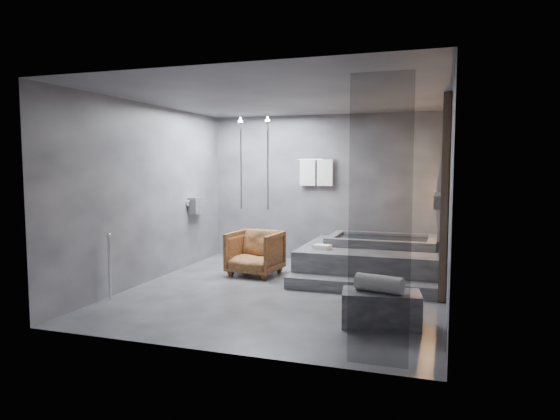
% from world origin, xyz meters
% --- Properties ---
extents(room, '(5.00, 5.04, 2.82)m').
position_xyz_m(room, '(0.40, 0.24, 1.73)').
color(room, '#2F2F31').
rests_on(room, ground).
extents(tub_deck, '(2.20, 2.00, 0.50)m').
position_xyz_m(tub_deck, '(1.05, 1.45, 0.25)').
color(tub_deck, '#343436').
rests_on(tub_deck, ground).
extents(tub_step, '(2.20, 0.36, 0.18)m').
position_xyz_m(tub_step, '(1.05, 0.27, 0.09)').
color(tub_step, '#343436').
rests_on(tub_step, ground).
extents(concrete_bench, '(0.95, 0.62, 0.40)m').
position_xyz_m(concrete_bench, '(1.53, -1.15, 0.20)').
color(concrete_bench, '#353537').
rests_on(concrete_bench, ground).
extents(driftwood_chair, '(0.87, 0.89, 0.74)m').
position_xyz_m(driftwood_chair, '(-0.82, 0.89, 0.37)').
color(driftwood_chair, '#432410').
rests_on(driftwood_chair, ground).
extents(rolled_towel, '(0.58, 0.32, 0.20)m').
position_xyz_m(rolled_towel, '(1.51, -1.17, 0.50)').
color(rolled_towel, silver).
rests_on(rolled_towel, concrete_bench).
extents(deck_towel, '(0.30, 0.25, 0.07)m').
position_xyz_m(deck_towel, '(0.34, 0.87, 0.54)').
color(deck_towel, white).
rests_on(deck_towel, tub_deck).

